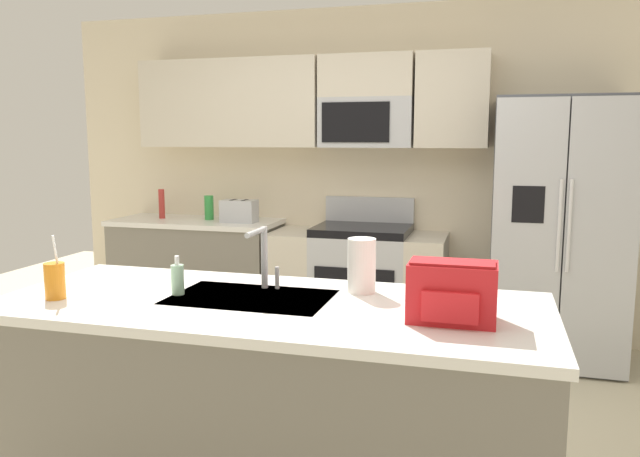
{
  "coord_description": "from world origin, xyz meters",
  "views": [
    {
      "loc": [
        1.0,
        -2.84,
        1.57
      ],
      "look_at": [
        0.04,
        0.6,
        1.05
      ],
      "focal_mm": 34.81,
      "sensor_mm": 36.0,
      "label": 1
    }
  ],
  "objects_px": {
    "range_oven": "(357,283)",
    "drink_cup_orange": "(55,281)",
    "backpack": "(452,290)",
    "soap_dispenser": "(178,279)",
    "bottle_green": "(209,208)",
    "paper_towel_roll": "(362,266)",
    "pepper_mill": "(162,204)",
    "sink_faucet": "(263,253)",
    "toaster": "(239,211)",
    "refrigerator": "(558,232)"
  },
  "relations": [
    {
      "from": "range_oven",
      "to": "pepper_mill",
      "type": "bearing_deg",
      "value": -179.92
    },
    {
      "from": "sink_faucet",
      "to": "soap_dispenser",
      "type": "bearing_deg",
      "value": -150.62
    },
    {
      "from": "refrigerator",
      "to": "pepper_mill",
      "type": "xyz_separation_m",
      "value": [
        -3.14,
        0.07,
        0.1
      ]
    },
    {
      "from": "toaster",
      "to": "backpack",
      "type": "relative_size",
      "value": 0.87
    },
    {
      "from": "range_oven",
      "to": "drink_cup_orange",
      "type": "height_order",
      "value": "drink_cup_orange"
    },
    {
      "from": "refrigerator",
      "to": "paper_towel_roll",
      "type": "bearing_deg",
      "value": -116.75
    },
    {
      "from": "drink_cup_orange",
      "to": "paper_towel_roll",
      "type": "relative_size",
      "value": 1.14
    },
    {
      "from": "soap_dispenser",
      "to": "paper_towel_roll",
      "type": "relative_size",
      "value": 0.71
    },
    {
      "from": "toaster",
      "to": "pepper_mill",
      "type": "height_order",
      "value": "pepper_mill"
    },
    {
      "from": "paper_towel_roll",
      "to": "bottle_green",
      "type": "bearing_deg",
      "value": 129.92
    },
    {
      "from": "refrigerator",
      "to": "range_oven",
      "type": "bearing_deg",
      "value": 177.15
    },
    {
      "from": "drink_cup_orange",
      "to": "soap_dispenser",
      "type": "relative_size",
      "value": 1.61
    },
    {
      "from": "refrigerator",
      "to": "sink_faucet",
      "type": "distance_m",
      "value": 2.48
    },
    {
      "from": "soap_dispenser",
      "to": "paper_towel_roll",
      "type": "bearing_deg",
      "value": 18.27
    },
    {
      "from": "pepper_mill",
      "to": "sink_faucet",
      "type": "bearing_deg",
      "value": -50.76
    },
    {
      "from": "pepper_mill",
      "to": "sink_faucet",
      "type": "relative_size",
      "value": 0.87
    },
    {
      "from": "refrigerator",
      "to": "toaster",
      "type": "bearing_deg",
      "value": 179.54
    },
    {
      "from": "soap_dispenser",
      "to": "refrigerator",
      "type": "bearing_deg",
      "value": 51.67
    },
    {
      "from": "refrigerator",
      "to": "backpack",
      "type": "xyz_separation_m",
      "value": [
        -0.58,
        -2.3,
        0.09
      ]
    },
    {
      "from": "backpack",
      "to": "range_oven",
      "type": "bearing_deg",
      "value": 110.08
    },
    {
      "from": "pepper_mill",
      "to": "sink_faucet",
      "type": "height_order",
      "value": "sink_faucet"
    },
    {
      "from": "range_oven",
      "to": "sink_faucet",
      "type": "distance_m",
      "value": 2.19
    },
    {
      "from": "paper_towel_roll",
      "to": "toaster",
      "type": "bearing_deg",
      "value": 125.68
    },
    {
      "from": "drink_cup_orange",
      "to": "toaster",
      "type": "bearing_deg",
      "value": 94.71
    },
    {
      "from": "range_oven",
      "to": "paper_towel_roll",
      "type": "height_order",
      "value": "paper_towel_roll"
    },
    {
      "from": "backpack",
      "to": "soap_dispenser",
      "type": "bearing_deg",
      "value": 175.76
    },
    {
      "from": "pepper_mill",
      "to": "paper_towel_roll",
      "type": "height_order",
      "value": "pepper_mill"
    },
    {
      "from": "range_oven",
      "to": "soap_dispenser",
      "type": "height_order",
      "value": "range_oven"
    },
    {
      "from": "bottle_green",
      "to": "backpack",
      "type": "distance_m",
      "value": 3.22
    },
    {
      "from": "toaster",
      "to": "bottle_green",
      "type": "distance_m",
      "value": 0.32
    },
    {
      "from": "toaster",
      "to": "soap_dispenser",
      "type": "xyz_separation_m",
      "value": [
        0.66,
        -2.23,
        -0.02
      ]
    },
    {
      "from": "range_oven",
      "to": "soap_dispenser",
      "type": "relative_size",
      "value": 8.0
    },
    {
      "from": "backpack",
      "to": "pepper_mill",
      "type": "bearing_deg",
      "value": 137.2
    },
    {
      "from": "range_oven",
      "to": "drink_cup_orange",
      "type": "distance_m",
      "value": 2.66
    },
    {
      "from": "range_oven",
      "to": "sink_faucet",
      "type": "relative_size",
      "value": 4.82
    },
    {
      "from": "bottle_green",
      "to": "soap_dispenser",
      "type": "bearing_deg",
      "value": -67.35
    },
    {
      "from": "bottle_green",
      "to": "paper_towel_roll",
      "type": "bearing_deg",
      "value": -50.08
    },
    {
      "from": "paper_towel_roll",
      "to": "refrigerator",
      "type": "bearing_deg",
      "value": 63.25
    },
    {
      "from": "refrigerator",
      "to": "toaster",
      "type": "relative_size",
      "value": 6.61
    },
    {
      "from": "soap_dispenser",
      "to": "pepper_mill",
      "type": "bearing_deg",
      "value": 121.27
    },
    {
      "from": "range_oven",
      "to": "drink_cup_orange",
      "type": "relative_size",
      "value": 4.97
    },
    {
      "from": "paper_towel_roll",
      "to": "backpack",
      "type": "bearing_deg",
      "value": -39.41
    },
    {
      "from": "pepper_mill",
      "to": "bottle_green",
      "type": "xyz_separation_m",
      "value": [
        0.42,
        0.03,
        -0.02
      ]
    },
    {
      "from": "pepper_mill",
      "to": "backpack",
      "type": "bearing_deg",
      "value": -42.8
    },
    {
      "from": "range_oven",
      "to": "refrigerator",
      "type": "bearing_deg",
      "value": -2.85
    },
    {
      "from": "refrigerator",
      "to": "bottle_green",
      "type": "distance_m",
      "value": 2.72
    },
    {
      "from": "refrigerator",
      "to": "bottle_green",
      "type": "relative_size",
      "value": 9.25
    },
    {
      "from": "refrigerator",
      "to": "sink_faucet",
      "type": "xyz_separation_m",
      "value": [
        -1.42,
        -2.03,
        0.14
      ]
    },
    {
      "from": "bottle_green",
      "to": "sink_faucet",
      "type": "xyz_separation_m",
      "value": [
        1.29,
        -2.13,
        0.07
      ]
    },
    {
      "from": "paper_towel_roll",
      "to": "backpack",
      "type": "xyz_separation_m",
      "value": [
        0.41,
        -0.34,
        -0.0
      ]
    }
  ]
}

